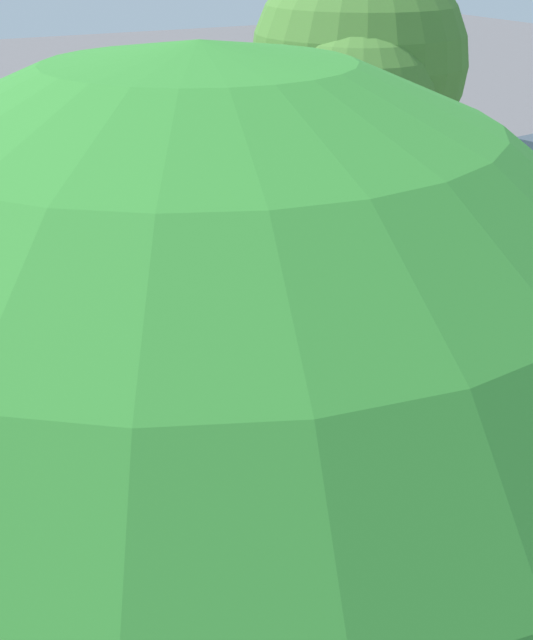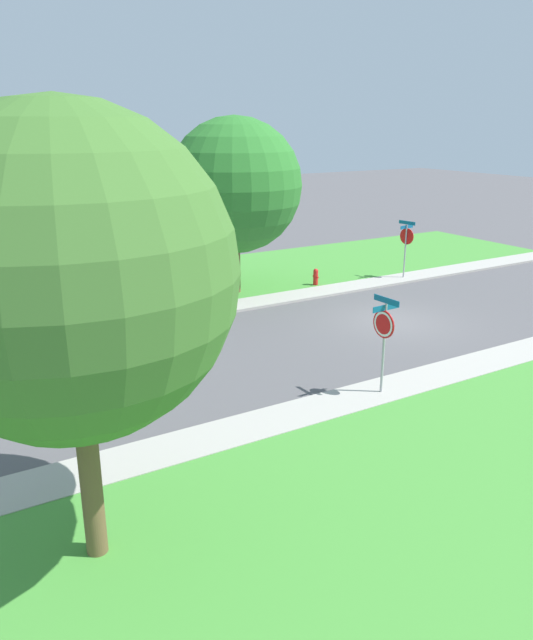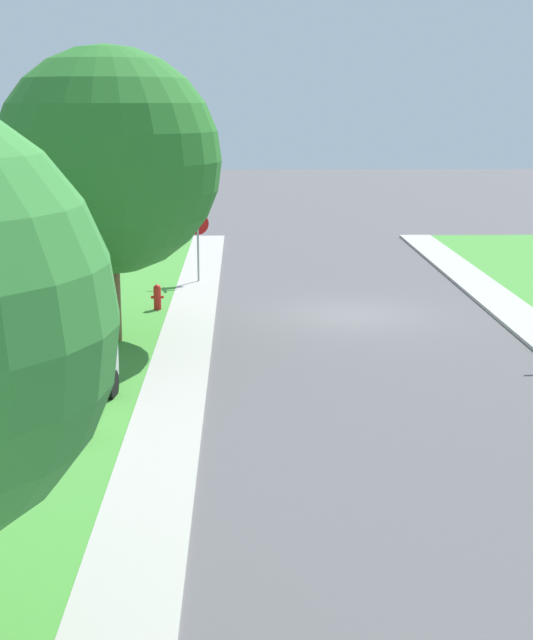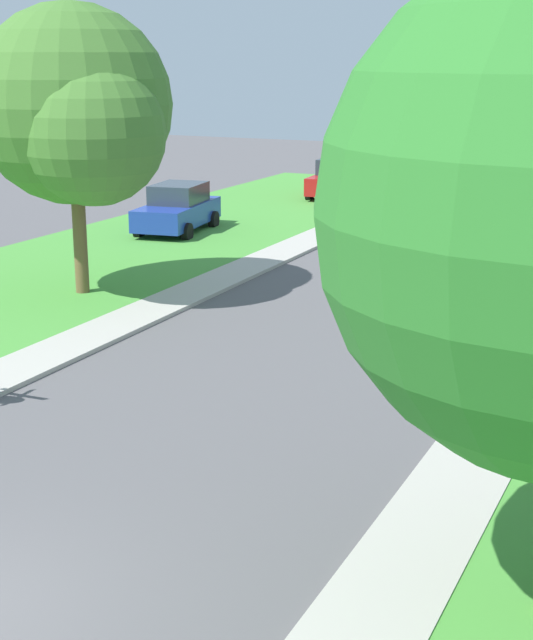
% 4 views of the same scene
% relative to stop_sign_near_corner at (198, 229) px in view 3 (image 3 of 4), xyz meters
% --- Properties ---
extents(ground_plane, '(120.00, 120.00, 0.00)m').
position_rel_stop_sign_near_corner_xyz_m(ground_plane, '(-4.71, 4.90, -1.89)').
color(ground_plane, '#565456').
extents(sidewalk_east, '(1.40, 56.00, 0.10)m').
position_rel_stop_sign_near_corner_xyz_m(sidewalk_east, '(-0.01, 16.90, -1.84)').
color(sidewalk_east, '#ADA89E').
rests_on(sidewalk_east, ground).
extents(stop_sign_near_corner, '(0.91, 0.91, 2.77)m').
position_rel_stop_sign_near_corner_xyz_m(stop_sign_near_corner, '(0.00, 0.00, 0.00)').
color(stop_sign_near_corner, '#9E9EA3').
rests_on(stop_sign_near_corner, ground).
extents(car_silver_behind_trees, '(2.41, 4.48, 1.76)m').
position_rel_stop_sign_near_corner_xyz_m(car_silver_behind_trees, '(2.33, 14.00, -1.01)').
color(car_silver_behind_trees, silver).
rests_on(car_silver_behind_trees, ground).
extents(tree_sidewalk_far, '(5.99, 5.57, 7.42)m').
position_rel_stop_sign_near_corner_xyz_m(tree_sidewalk_far, '(2.11, 7.85, 2.56)').
color(tree_sidewalk_far, brown).
rests_on(tree_sidewalk_far, ground).
extents(fire_hydrant, '(0.38, 0.22, 0.83)m').
position_rel_stop_sign_near_corner_xyz_m(fire_hydrant, '(1.01, 4.42, -1.45)').
color(fire_hydrant, red).
rests_on(fire_hydrant, ground).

